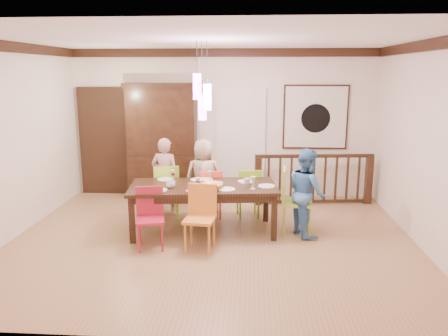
# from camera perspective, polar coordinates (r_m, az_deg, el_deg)

# --- Properties ---
(floor) EXTENTS (6.00, 6.00, 0.00)m
(floor) POSITION_cam_1_polar(r_m,az_deg,el_deg) (6.63, -1.55, -9.36)
(floor) COLOR #A2704E
(floor) RESTS_ON ground
(ceiling) EXTENTS (6.00, 6.00, 0.00)m
(ceiling) POSITION_cam_1_polar(r_m,az_deg,el_deg) (6.17, -1.71, 16.51)
(ceiling) COLOR white
(ceiling) RESTS_ON wall_back
(wall_back) EXTENTS (6.00, 0.00, 6.00)m
(wall_back) POSITION_cam_1_polar(r_m,az_deg,el_deg) (8.71, -0.09, 5.78)
(wall_back) COLOR beige
(wall_back) RESTS_ON floor
(wall_left) EXTENTS (0.00, 5.00, 5.00)m
(wall_left) POSITION_cam_1_polar(r_m,az_deg,el_deg) (7.17, -26.29, 3.04)
(wall_left) COLOR beige
(wall_left) RESTS_ON floor
(wall_right) EXTENTS (0.00, 5.00, 5.00)m
(wall_right) POSITION_cam_1_polar(r_m,az_deg,el_deg) (6.67, 25.02, 2.54)
(wall_right) COLOR beige
(wall_right) RESTS_ON floor
(crown_molding) EXTENTS (6.00, 5.00, 0.16)m
(crown_molding) POSITION_cam_1_polar(r_m,az_deg,el_deg) (6.17, -1.71, 15.77)
(crown_molding) COLOR black
(crown_molding) RESTS_ON wall_back
(panel_door) EXTENTS (1.04, 0.07, 2.24)m
(panel_door) POSITION_cam_1_polar(r_m,az_deg,el_deg) (9.19, -15.24, 3.18)
(panel_door) COLOR black
(panel_door) RESTS_ON wall_back
(white_doorway) EXTENTS (0.97, 0.05, 2.22)m
(white_doorway) POSITION_cam_1_polar(r_m,az_deg,el_deg) (8.71, 2.20, 3.12)
(white_doorway) COLOR silver
(white_doorway) RESTS_ON wall_back
(painting) EXTENTS (1.25, 0.06, 1.25)m
(painting) POSITION_cam_1_polar(r_m,az_deg,el_deg) (8.72, 11.86, 6.51)
(painting) COLOR black
(painting) RESTS_ON wall_back
(pendant_cluster) EXTENTS (0.27, 0.21, 1.14)m
(pendant_cluster) POSITION_cam_1_polar(r_m,az_deg,el_deg) (6.53, -2.85, 9.31)
(pendant_cluster) COLOR #FF4CB9
(pendant_cluster) RESTS_ON ceiling
(dining_table) EXTENTS (2.35, 1.27, 0.75)m
(dining_table) POSITION_cam_1_polar(r_m,az_deg,el_deg) (6.77, -2.72, -2.91)
(dining_table) COLOR black
(dining_table) RESTS_ON floor
(chair_far_left) EXTENTS (0.52, 0.52, 0.93)m
(chair_far_left) POSITION_cam_1_polar(r_m,az_deg,el_deg) (7.55, -7.62, -2.46)
(chair_far_left) COLOR #98D32E
(chair_far_left) RESTS_ON floor
(chair_far_mid) EXTENTS (0.46, 0.46, 0.85)m
(chair_far_mid) POSITION_cam_1_polar(r_m,az_deg,el_deg) (7.49, -1.86, -2.88)
(chair_far_mid) COLOR #F73E2B
(chair_far_mid) RESTS_ON floor
(chair_far_right) EXTENTS (0.45, 0.45, 0.86)m
(chair_far_right) POSITION_cam_1_polar(r_m,az_deg,el_deg) (7.51, 3.15, -2.78)
(chair_far_right) COLOR #76B420
(chair_far_right) RESTS_ON floor
(chair_near_left) EXTENTS (0.47, 0.47, 0.87)m
(chair_near_left) POSITION_cam_1_polar(r_m,az_deg,el_deg) (6.26, -9.64, -6.05)
(chair_near_left) COLOR maroon
(chair_near_left) RESTS_ON floor
(chair_near_mid) EXTENTS (0.46, 0.46, 0.92)m
(chair_near_mid) POSITION_cam_1_polar(r_m,az_deg,el_deg) (6.12, -3.21, -6.04)
(chair_near_mid) COLOR orange
(chair_near_mid) RESTS_ON floor
(chair_end_right) EXTENTS (0.50, 0.50, 1.02)m
(chair_end_right) POSITION_cam_1_polar(r_m,az_deg,el_deg) (6.82, 9.53, -3.72)
(chair_end_right) COLOR #A8C639
(chair_end_right) RESTS_ON floor
(china_hutch) EXTENTS (1.43, 0.46, 2.26)m
(china_hutch) POSITION_cam_1_polar(r_m,az_deg,el_deg) (8.71, -8.07, 3.55)
(china_hutch) COLOR black
(china_hutch) RESTS_ON floor
(balustrade) EXTENTS (2.25, 0.32, 0.96)m
(balustrade) POSITION_cam_1_polar(r_m,az_deg,el_deg) (8.40, 11.63, -1.33)
(balustrade) COLOR black
(balustrade) RESTS_ON floor
(person_far_left) EXTENTS (0.54, 0.40, 1.36)m
(person_far_left) POSITION_cam_1_polar(r_m,az_deg,el_deg) (7.68, -7.68, -1.09)
(person_far_left) COLOR #CF9F9E
(person_far_left) RESTS_ON floor
(person_far_mid) EXTENTS (0.71, 0.52, 1.35)m
(person_far_mid) POSITION_cam_1_polar(r_m,az_deg,el_deg) (7.59, -2.66, -1.19)
(person_far_mid) COLOR #BCAC8E
(person_far_mid) RESTS_ON floor
(person_end_right) EXTENTS (0.69, 0.78, 1.34)m
(person_end_right) POSITION_cam_1_polar(r_m,az_deg,el_deg) (6.77, 10.73, -3.12)
(person_end_right) COLOR #457EC2
(person_end_right) RESTS_ON floor
(serving_bowl) EXTENTS (0.34, 0.34, 0.08)m
(serving_bowl) POSITION_cam_1_polar(r_m,az_deg,el_deg) (6.55, -1.56, -2.34)
(serving_bowl) COLOR gold
(serving_bowl) RESTS_ON dining_table
(small_bowl) EXTENTS (0.21, 0.21, 0.07)m
(small_bowl) POSITION_cam_1_polar(r_m,az_deg,el_deg) (6.85, -3.49, -1.77)
(small_bowl) COLOR white
(small_bowl) RESTS_ON dining_table
(cup_left) EXTENTS (0.16, 0.16, 0.11)m
(cup_left) POSITION_cam_1_polar(r_m,az_deg,el_deg) (6.62, -6.97, -2.17)
(cup_left) COLOR silver
(cup_left) RESTS_ON dining_table
(cup_right) EXTENTS (0.14, 0.14, 0.10)m
(cup_right) POSITION_cam_1_polar(r_m,az_deg,el_deg) (6.78, 3.04, -1.77)
(cup_right) COLOR silver
(cup_right) RESTS_ON dining_table
(plate_far_left) EXTENTS (0.26, 0.26, 0.01)m
(plate_far_left) POSITION_cam_1_polar(r_m,az_deg,el_deg) (7.14, -7.68, -1.48)
(plate_far_left) COLOR white
(plate_far_left) RESTS_ON dining_table
(plate_far_mid) EXTENTS (0.26, 0.26, 0.01)m
(plate_far_mid) POSITION_cam_1_polar(r_m,az_deg,el_deg) (7.08, -2.54, -1.50)
(plate_far_mid) COLOR white
(plate_far_mid) RESTS_ON dining_table
(plate_far_right) EXTENTS (0.26, 0.26, 0.01)m
(plate_far_right) POSITION_cam_1_polar(r_m,az_deg,el_deg) (6.95, 2.89, -1.77)
(plate_far_right) COLOR white
(plate_far_right) RESTS_ON dining_table
(plate_near_left) EXTENTS (0.26, 0.26, 0.01)m
(plate_near_left) POSITION_cam_1_polar(r_m,az_deg,el_deg) (6.51, -8.55, -2.87)
(plate_near_left) COLOR white
(plate_near_left) RESTS_ON dining_table
(plate_near_mid) EXTENTS (0.26, 0.26, 0.01)m
(plate_near_mid) POSITION_cam_1_polar(r_m,az_deg,el_deg) (6.48, 0.33, -2.81)
(plate_near_mid) COLOR white
(plate_near_mid) RESTS_ON dining_table
(plate_end_right) EXTENTS (0.26, 0.26, 0.01)m
(plate_end_right) POSITION_cam_1_polar(r_m,az_deg,el_deg) (6.69, 5.59, -2.37)
(plate_end_right) COLOR white
(plate_end_right) RESTS_ON dining_table
(wine_glass_a) EXTENTS (0.08, 0.08, 0.19)m
(wine_glass_a) POSITION_cam_1_polar(r_m,az_deg,el_deg) (6.99, -6.68, -1.02)
(wine_glass_a) COLOR #590C19
(wine_glass_a) RESTS_ON dining_table
(wine_glass_b) EXTENTS (0.08, 0.08, 0.19)m
(wine_glass_b) POSITION_cam_1_polar(r_m,az_deg,el_deg) (6.88, -1.85, -1.16)
(wine_glass_b) COLOR silver
(wine_glass_b) RESTS_ON dining_table
(wine_glass_c) EXTENTS (0.08, 0.08, 0.19)m
(wine_glass_c) POSITION_cam_1_polar(r_m,az_deg,el_deg) (6.45, -3.42, -2.09)
(wine_glass_c) COLOR #590C19
(wine_glass_c) RESTS_ON dining_table
(wine_glass_d) EXTENTS (0.08, 0.08, 0.19)m
(wine_glass_d) POSITION_cam_1_polar(r_m,az_deg,el_deg) (6.52, 3.80, -1.93)
(wine_glass_d) COLOR silver
(wine_glass_d) RESTS_ON dining_table
(napkin) EXTENTS (0.18, 0.14, 0.01)m
(napkin) POSITION_cam_1_polar(r_m,az_deg,el_deg) (6.41, -4.17, -3.01)
(napkin) COLOR #D83359
(napkin) RESTS_ON dining_table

